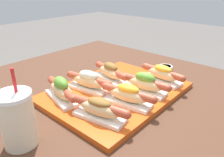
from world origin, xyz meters
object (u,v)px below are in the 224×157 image
Objects in this scene: hot_dog_0 at (100,108)px; hot_dog_6 at (111,72)px; drink_cup at (17,119)px; hot_dog_4 at (62,90)px; hot_dog_1 at (128,95)px; sauce_bowl at (166,68)px; serving_tray at (116,92)px; hot_dog_2 at (145,83)px; hot_dog_5 at (89,81)px; hot_dog_3 at (162,74)px.

hot_dog_0 is 1.00× the size of hot_dog_6.
hot_dog_6 is 0.95× the size of drink_cup.
hot_dog_4 is 0.23m from hot_dog_6.
hot_dog_1 is at bearing -17.97° from drink_cup.
hot_dog_0 is 0.22m from drink_cup.
hot_dog_1 is at bearing -169.22° from sauce_bowl.
drink_cup reaches higher than sauce_bowl.
hot_dog_6 is (0.05, 0.08, 0.04)m from serving_tray.
hot_dog_2 is (0.22, -0.01, 0.00)m from hot_dog_0.
serving_tray is at bearing -50.80° from hot_dog_5.
sauce_bowl is (0.39, 0.07, -0.04)m from hot_dog_1.
serving_tray is 2.53× the size of hot_dog_6.
sauce_bowl is (0.34, -0.02, 0.00)m from serving_tray.
sauce_bowl is at bearing 13.57° from hot_dog_2.
hot_dog_6 is 0.30m from sauce_bowl.
hot_dog_2 is at bearing -54.58° from hot_dog_5.
hot_dog_1 is at bearing -5.48° from hot_dog_0.
hot_dog_2 reaches higher than hot_dog_3.
hot_dog_1 is 3.19× the size of sauce_bowl.
sauce_bowl is (0.16, 0.07, -0.04)m from hot_dog_3.
hot_dog_2 is at bearing -1.47° from hot_dog_0.
hot_dog_3 is at bearing -0.80° from hot_dog_2.
serving_tray is 2.49× the size of hot_dog_2.
hot_dog_5 is at bearing 166.36° from sauce_bowl.
hot_dog_5 is 0.41m from sauce_bowl.
hot_dog_1 is 1.01× the size of hot_dog_4.
drink_cup is at bearing -167.09° from hot_dog_5.
hot_dog_2 is at bearing -12.93° from drink_cup.
hot_dog_6 reaches higher than hot_dog_0.
hot_dog_1 is 1.00× the size of hot_dog_5.
hot_dog_2 is 0.16m from hot_dog_6.
hot_dog_3 is (0.23, 0.00, -0.00)m from hot_dog_1.
sauce_bowl is at bearing -12.24° from hot_dog_4.
hot_dog_0 is at bearing 178.53° from hot_dog_2.
drink_cup reaches higher than hot_dog_6.
serving_tray is at bearing -125.74° from hot_dog_6.
sauce_bowl is at bearing -3.30° from serving_tray.
hot_dog_1 is 0.22m from hot_dog_4.
hot_dog_1 is 0.23m from hot_dog_3.
hot_dog_5 is 3.18× the size of sauce_bowl.
hot_dog_3 is (0.35, -0.01, 0.00)m from hot_dog_0.
hot_dog_0 is 0.99× the size of hot_dog_2.
hot_dog_4 is 0.95× the size of drink_cup.
hot_dog_1 is 0.99× the size of hot_dog_2.
hot_dog_0 is 3.17× the size of sauce_bowl.
hot_dog_0 is 0.35m from hot_dog_3.
hot_dog_2 is 0.12m from hot_dog_3.
hot_dog_6 reaches higher than hot_dog_3.
hot_dog_0 reaches higher than sauce_bowl.
hot_dog_6 is (0.11, 0.17, 0.00)m from hot_dog_1.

